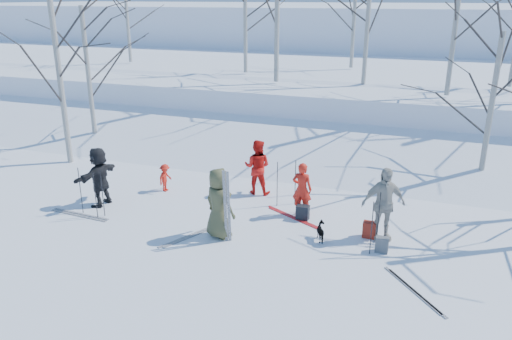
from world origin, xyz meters
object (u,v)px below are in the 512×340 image
at_px(skier_redor_behind, 257,167).
at_px(skier_olive_center, 219,203).
at_px(dog, 322,232).
at_px(backpack_dark, 303,213).
at_px(backpack_grey, 382,245).
at_px(skier_red_north, 302,189).
at_px(skier_red_seated, 165,178).
at_px(skier_cream_east, 383,204).
at_px(backpack_red, 369,230).
at_px(skier_grey_west, 99,177).

bearing_deg(skier_redor_behind, skier_olive_center, 87.29).
xyz_separation_m(dog, backpack_dark, (-0.77, 1.03, -0.03)).
bearing_deg(dog, backpack_dark, -81.26).
bearing_deg(backpack_grey, skier_red_north, 148.88).
distance_m(skier_red_north, skier_red_seated, 4.47).
bearing_deg(skier_olive_center, skier_redor_behind, -66.11).
distance_m(skier_cream_east, backpack_grey, 1.03).
xyz_separation_m(skier_cream_east, dog, (-1.36, -0.60, -0.71)).
relative_size(skier_red_north, backpack_red, 3.61).
bearing_deg(backpack_grey, skier_grey_west, 179.19).
bearing_deg(skier_red_seated, skier_grey_west, 148.08).
bearing_deg(skier_redor_behind, dog, 132.25).
bearing_deg(skier_cream_east, backpack_grey, -108.33).
relative_size(backpack_red, backpack_dark, 1.05).
bearing_deg(skier_redor_behind, skier_grey_west, 26.73).
relative_size(skier_red_seated, skier_grey_west, 0.50).
relative_size(backpack_grey, backpack_dark, 0.95).
distance_m(skier_olive_center, dog, 2.66).
relative_size(skier_red_north, skier_grey_west, 0.87).
distance_m(skier_grey_west, dog, 6.57).
xyz_separation_m(backpack_red, backpack_grey, (0.39, -0.67, -0.02)).
distance_m(skier_red_north, skier_grey_west, 5.80).
distance_m(skier_olive_center, skier_grey_west, 4.11).
bearing_deg(skier_olive_center, skier_cream_east, -139.91).
distance_m(skier_olive_center, skier_red_seated, 3.68).
xyz_separation_m(skier_redor_behind, backpack_dark, (1.82, -1.39, -0.65)).
distance_m(skier_redor_behind, backpack_red, 4.17).
relative_size(skier_red_seated, skier_cream_east, 0.46).
bearing_deg(dog, skier_grey_west, -28.18).
distance_m(skier_grey_west, backpack_red, 7.67).
xyz_separation_m(skier_redor_behind, backpack_red, (3.67, -1.85, -0.64)).
height_order(skier_olive_center, skier_red_north, skier_olive_center).
distance_m(skier_red_seated, skier_cream_east, 6.80).
bearing_deg(skier_redor_behind, skier_red_north, 142.48).
xyz_separation_m(backpack_grey, backpack_dark, (-2.25, 1.14, 0.01)).
bearing_deg(backpack_red, skier_grey_west, -175.82).
bearing_deg(dog, skier_redor_behind, -71.15).
bearing_deg(skier_grey_west, backpack_red, 99.03).
xyz_separation_m(backpack_red, backpack_dark, (-1.85, 0.46, -0.01)).
distance_m(dog, backpack_red, 1.22).
bearing_deg(skier_cream_east, skier_red_north, 134.76).
bearing_deg(skier_grey_west, skier_olive_center, 85.38).
bearing_deg(skier_red_north, backpack_red, 160.27).
height_order(skier_red_north, backpack_grey, skier_red_north).
bearing_deg(backpack_grey, skier_red_seated, 165.89).
bearing_deg(dog, backpack_red, 179.55).
bearing_deg(skier_red_north, skier_redor_behind, -31.57).
xyz_separation_m(skier_redor_behind, dog, (2.59, -2.42, -0.62)).
distance_m(backpack_red, backpack_grey, 0.78).
bearing_deg(skier_red_north, skier_olive_center, 52.52).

